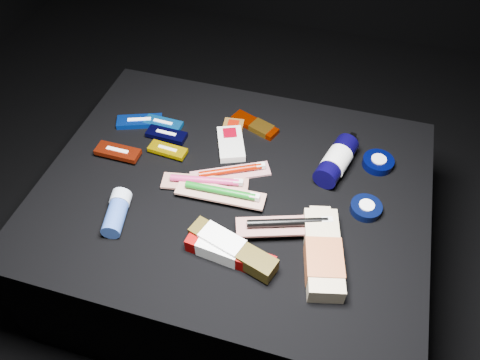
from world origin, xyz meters
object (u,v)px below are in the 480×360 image
(lotion_bottle, at_px, (336,161))
(deodorant_stick, at_px, (117,212))
(toothpaste_carton_red, at_px, (226,252))
(bodywash_bottle, at_px, (323,255))

(lotion_bottle, height_order, deodorant_stick, lotion_bottle)
(lotion_bottle, xyz_separation_m, toothpaste_carton_red, (-0.19, -0.34, -0.01))
(lotion_bottle, bearing_deg, deodorant_stick, -132.38)
(lotion_bottle, height_order, toothpaste_carton_red, lotion_bottle)
(lotion_bottle, relative_size, bodywash_bottle, 0.86)
(bodywash_bottle, height_order, deodorant_stick, deodorant_stick)
(lotion_bottle, distance_m, deodorant_stick, 0.57)
(lotion_bottle, height_order, bodywash_bottle, lotion_bottle)
(deodorant_stick, bearing_deg, toothpaste_carton_red, -18.23)
(bodywash_bottle, height_order, toothpaste_carton_red, bodywash_bottle)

